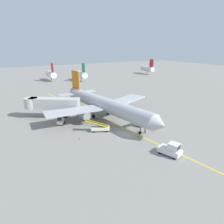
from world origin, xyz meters
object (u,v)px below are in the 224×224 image
Objects in this scene: ground_crew_marshaller at (145,129)px; pushback_tug at (171,149)px; airliner at (104,104)px; safety_cone_nose_left at (152,117)px; belt_loader_forward_hold at (141,121)px; baggage_tug_near_wing at (61,120)px; belt_loader_aft_hold at (100,128)px; safety_cone_nose_right at (106,111)px; jet_bridge at (49,103)px; safety_cone_wingtip_left at (80,138)px.

pushback_tug is at bearing -102.47° from ground_crew_marshaller.
airliner reaches higher than safety_cone_nose_left.
pushback_tug is 13.53m from belt_loader_forward_hold.
pushback_tug reaches higher than ground_crew_marshaller.
baggage_tug_near_wing is 21.60m from safety_cone_nose_left.
baggage_tug_near_wing is 1.60× the size of ground_crew_marshaller.
safety_cone_nose_left is at bearing 1.96° from belt_loader_aft_hold.
ground_crew_marshaller is 16.18m from safety_cone_nose_right.
safety_cone_nose_left is (9.88, -6.09, -3.20)m from airliner.
safety_cone_nose_right is (-7.24, 10.16, 0.00)m from safety_cone_nose_left.
baggage_tug_near_wing is 13.42m from safety_cone_nose_right.
airliner is 21.16m from pushback_tug.
jet_bridge is at bearing 148.18° from safety_cone_nose_left.
safety_cone_nose_right is at bearing -12.12° from jet_bridge.
safety_cone_wingtip_left is (-19.48, -1.99, 0.00)m from safety_cone_nose_left.
belt_loader_forward_hold is at bearing 72.29° from pushback_tug.
airliner is 12.67m from ground_crew_marshaller.
baggage_tug_near_wing is (-11.29, 22.18, -0.07)m from pushback_tug.
safety_cone_nose_right is (13.97, -3.00, -3.32)m from jet_bridge.
belt_loader_aft_hold is 11.46× the size of safety_cone_nose_right.
airliner is 13.36m from jet_bridge.
baggage_tug_near_wing is at bearing 160.34° from safety_cone_nose_left.
ground_crew_marshaller is at bearing -17.91° from safety_cone_wingtip_left.
safety_cone_nose_left and safety_cone_wingtip_left have the same top height.
jet_bridge reaches higher than safety_cone_nose_right.
baggage_tug_near_wing is at bearing 116.98° from pushback_tug.
belt_loader_forward_hold is (15.41, -9.30, -0.15)m from baggage_tug_near_wing.
safety_cone_wingtip_left is (-4.97, -1.50, -0.56)m from belt_loader_aft_hold.
jet_bridge is 7.09× the size of ground_crew_marshaller.
baggage_tug_near_wing is 18.76m from ground_crew_marshaller.
safety_cone_nose_left is (14.51, 0.50, -0.56)m from belt_loader_aft_hold.
safety_cone_nose_left is 12.48m from safety_cone_nose_right.
safety_cone_wingtip_left is at bearing -83.48° from jet_bridge.
safety_cone_wingtip_left is at bearing 128.94° from pushback_tug.
belt_loader_aft_hold is at bearing 143.51° from ground_crew_marshaller.
jet_bridge is 2.39× the size of belt_loader_aft_hold.
jet_bridge is 3.01× the size of pushback_tug.
belt_loader_aft_hold is at bearing 16.75° from safety_cone_wingtip_left.
baggage_tug_near_wing is 0.54× the size of belt_loader_aft_hold.
pushback_tug is (0.84, -21.01, -2.42)m from airliner.
safety_cone_nose_left is 1.00× the size of safety_cone_nose_right.
jet_bridge is at bearing 113.44° from pushback_tug.
belt_loader_aft_hold reaches higher than safety_cone_wingtip_left.
belt_loader_forward_hold is 11.24× the size of safety_cone_wingtip_left.
pushback_tug is at bearing -107.71° from belt_loader_forward_hold.
safety_cone_nose_left is (20.33, -7.26, -0.71)m from baggage_tug_near_wing.
airliner is at bearing 121.41° from belt_loader_forward_hold.
jet_bridge reaches higher than belt_loader_forward_hold.
jet_bridge reaches higher than safety_cone_wingtip_left.
belt_loader_aft_hold is (-5.47, 14.42, -0.22)m from pushback_tug.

